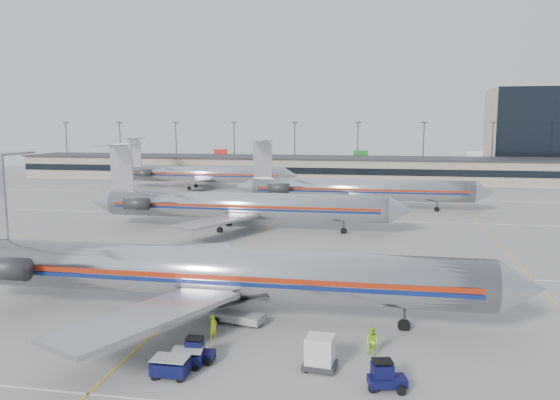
% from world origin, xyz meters
% --- Properties ---
extents(ground, '(260.00, 260.00, 0.00)m').
position_xyz_m(ground, '(0.00, 0.00, 0.00)').
color(ground, gray).
rests_on(ground, ground).
extents(apron_markings, '(160.00, 0.15, 0.02)m').
position_xyz_m(apron_markings, '(0.00, 10.00, 0.01)').
color(apron_markings, silver).
rests_on(apron_markings, ground).
extents(terminal, '(162.00, 17.00, 6.25)m').
position_xyz_m(terminal, '(0.00, 97.97, 3.16)').
color(terminal, gray).
rests_on(terminal, ground).
extents(light_mast_row, '(163.60, 0.40, 15.28)m').
position_xyz_m(light_mast_row, '(0.00, 112.00, 8.58)').
color(light_mast_row, '#38383D').
rests_on(light_mast_row, ground).
extents(distant_building, '(30.00, 20.00, 25.00)m').
position_xyz_m(distant_building, '(62.00, 128.00, 12.50)').
color(distant_building, tan).
rests_on(distant_building, ground).
extents(jet_foreground, '(47.74, 28.11, 12.50)m').
position_xyz_m(jet_foreground, '(2.14, -5.26, 3.63)').
color(jet_foreground, silver).
rests_on(jet_foreground, ground).
extents(jet_second_row, '(45.95, 27.06, 12.03)m').
position_xyz_m(jet_second_row, '(-3.91, 28.99, 3.49)').
color(jet_second_row, silver).
rests_on(jet_second_row, ground).
extents(jet_third_row, '(44.36, 27.29, 12.13)m').
position_xyz_m(jet_third_row, '(11.22, 50.77, 3.52)').
color(jet_third_row, silver).
rests_on(jet_third_row, ground).
extents(jet_back_row, '(43.35, 26.67, 11.85)m').
position_xyz_m(jet_back_row, '(-24.82, 74.61, 3.44)').
color(jet_back_row, silver).
rests_on(jet_back_row, ground).
extents(tug_center, '(2.01, 1.09, 1.59)m').
position_xyz_m(tug_center, '(4.54, -12.98, 0.72)').
color(tug_center, black).
rests_on(tug_center, ground).
extents(tug_right, '(2.30, 1.55, 1.71)m').
position_xyz_m(tug_right, '(16.01, -14.54, 0.78)').
color(tug_right, black).
rests_on(tug_right, ground).
extents(cart_inner, '(2.06, 1.57, 1.06)m').
position_xyz_m(cart_inner, '(4.18, -13.71, 0.57)').
color(cart_inner, black).
rests_on(cart_inner, ground).
extents(cart_outer, '(2.10, 1.44, 1.19)m').
position_xyz_m(cart_outer, '(3.70, -15.23, 0.63)').
color(cart_outer, black).
rests_on(cart_outer, ground).
extents(uld_container, '(2.12, 1.83, 2.07)m').
position_xyz_m(uld_container, '(12.18, -12.63, 1.05)').
color(uld_container, '#2D2D30').
rests_on(uld_container, ground).
extents(belt_loader, '(4.91, 2.31, 2.52)m').
position_xyz_m(belt_loader, '(5.35, -6.11, 0.67)').
color(belt_loader, gray).
rests_on(belt_loader, ground).
extents(ramp_worker_near, '(0.67, 0.76, 1.76)m').
position_xyz_m(ramp_worker_near, '(4.47, -9.40, 0.88)').
color(ramp_worker_near, '#DAEC16').
rests_on(ramp_worker_near, ground).
extents(ramp_worker_far, '(1.15, 1.14, 1.88)m').
position_xyz_m(ramp_worker_far, '(15.22, -10.07, 0.94)').
color(ramp_worker_far, '#97E916').
rests_on(ramp_worker_far, ground).
extents(cone_right, '(0.47, 0.47, 0.55)m').
position_xyz_m(cone_right, '(16.34, -12.22, 0.27)').
color(cone_right, orange).
rests_on(cone_right, ground).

